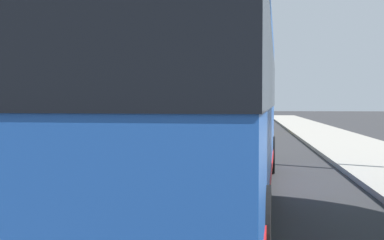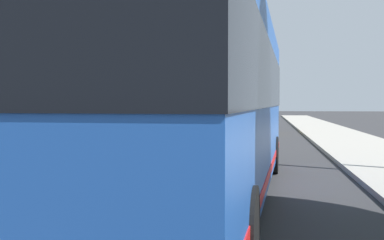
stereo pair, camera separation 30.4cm
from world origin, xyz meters
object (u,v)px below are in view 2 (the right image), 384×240
at_px(car_far_distant, 251,123).
at_px(car_ahead_same_lane, 189,118).
at_px(coach_bus, 203,98).
at_px(car_side_street, 157,126).

xyz_separation_m(car_far_distant, car_ahead_same_lane, (7.18, 5.11, 0.03)).
distance_m(car_far_distant, car_ahead_same_lane, 8.81).
height_order(coach_bus, car_far_distant, coach_bus).
height_order(car_side_street, car_ahead_same_lane, car_side_street).
height_order(coach_bus, car_side_street, coach_bus).
xyz_separation_m(car_side_street, car_far_distant, (6.28, -4.64, -0.04)).
relative_size(coach_bus, car_ahead_same_lane, 2.92).
relative_size(car_far_distant, car_ahead_same_lane, 0.95).
xyz_separation_m(coach_bus, car_ahead_same_lane, (28.39, 4.86, -1.31)).
distance_m(coach_bus, car_far_distant, 21.25).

